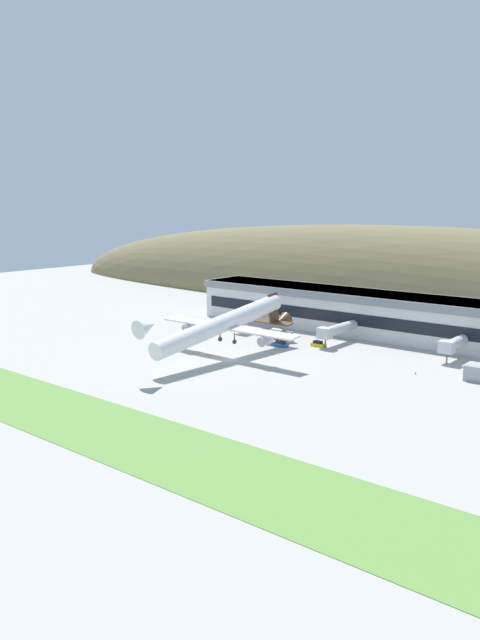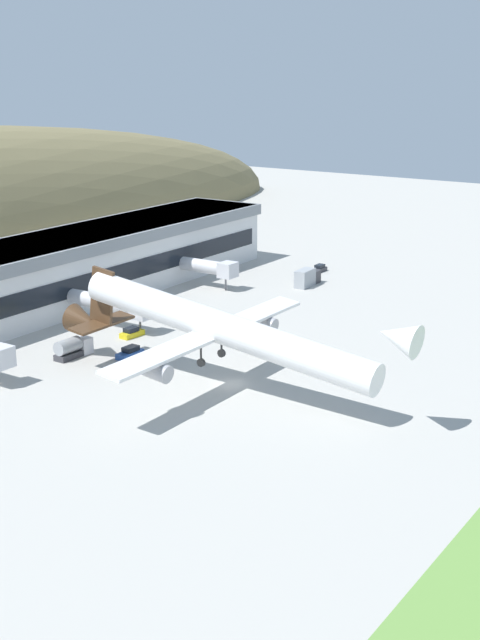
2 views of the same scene
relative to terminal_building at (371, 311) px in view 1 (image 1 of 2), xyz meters
The scene contains 12 objects.
ground_plane 50.12m from the terminal_building, 104.64° to the right, with size 436.83×436.83×0.00m, color #ADAAA3.
grass_strip_foreground 98.22m from the terminal_building, 97.36° to the right, with size 393.15×19.03×0.08m, color #669342.
hill_backdrop 61.95m from the terminal_building, 111.39° to the left, with size 357.03×53.88×58.27m, color olive.
terminal_building is the anchor object (origin of this frame).
jetway_0 34.54m from the terminal_building, 150.37° to the right, with size 3.38×15.98×5.43m.
jetway_1 17.65m from the terminal_building, 93.75° to the right, with size 3.38×16.66×5.43m.
jetway_2 33.20m from the terminal_building, 26.89° to the right, with size 3.38×12.10×5.43m.
cargo_airplane 49.85m from the terminal_building, 107.17° to the right, with size 40.47×54.19×11.03m.
service_car_0 23.94m from the terminal_building, 98.15° to the right, with size 4.16×2.00×1.57m.
service_car_2 31.85m from the terminal_building, 110.82° to the right, with size 4.43×1.91×1.59m.
fuel_truck 27.76m from the terminal_building, 125.29° to the right, with size 6.31×2.27×3.01m.
traffic_cone_0 43.04m from the terminal_building, 49.09° to the right, with size 0.52×0.52×0.58m.
Camera 1 is at (94.73, -111.91, 37.40)m, focal length 35.00 mm.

